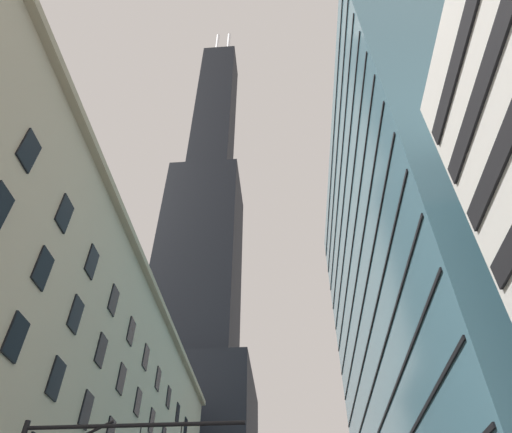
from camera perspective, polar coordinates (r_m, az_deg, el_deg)
station_building at (r=45.33m, az=-27.79°, el=-22.49°), size 18.43×63.75×28.04m
dark_skyscraper at (r=103.12m, az=-7.65°, el=-11.23°), size 25.89×25.89×185.85m
glass_office_midrise at (r=56.21m, az=21.49°, el=-9.67°), size 16.99×51.51×59.30m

